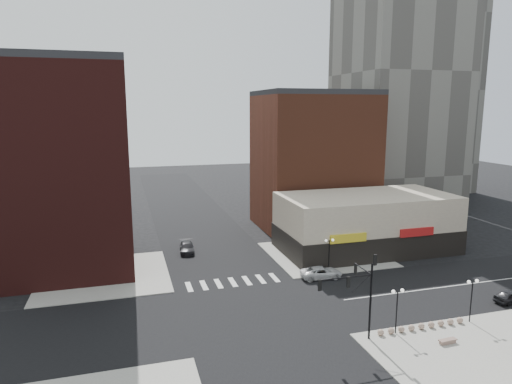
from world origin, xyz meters
name	(u,v)px	position (x,y,z in m)	size (l,w,h in m)	color
ground	(253,312)	(0.00, 0.00, 0.00)	(240.00, 240.00, 0.00)	black
road_ew	(253,312)	(0.00, 0.00, 0.01)	(200.00, 14.00, 0.02)	black
road_ns	(253,312)	(0.00, 0.00, 0.01)	(14.00, 200.00, 0.02)	black
sidewalk_nw	(105,276)	(-14.50, 14.50, 0.06)	(15.00, 15.00, 0.12)	gray
sidewalk_ne	(325,254)	(14.50, 14.50, 0.06)	(15.00, 15.00, 0.12)	gray
sidewalk_se	(492,360)	(16.00, -14.00, 0.06)	(18.00, 14.00, 0.12)	gray
building_nw	(61,171)	(-19.00, 18.50, 12.50)	(16.00, 15.00, 25.00)	#3B1412
building_ne_midrise	(313,162)	(19.00, 29.50, 11.00)	(18.00, 15.00, 22.00)	brown
tower_far	(432,17)	(60.00, 56.00, 41.00)	(18.00, 18.00, 82.00)	#47443F
building_ne_row	(366,227)	(21.00, 15.00, 3.30)	(24.20, 12.20, 8.00)	beige
traffic_signal	(359,286)	(7.24, -7.83, 4.96)	(5.59, 3.09, 7.77)	black
street_lamp_se_a	(397,300)	(11.00, -8.00, 3.29)	(1.22, 0.32, 4.16)	black
street_lamp_se_b	(472,290)	(19.00, -8.00, 3.29)	(1.22, 0.32, 4.16)	black
street_lamp_ne	(329,247)	(12.00, 8.00, 3.29)	(1.22, 0.32, 4.16)	black
bollard_row	(421,326)	(13.70, -8.00, 0.40)	(8.97, 0.57, 0.57)	gray
white_suv	(321,273)	(10.32, 6.50, 0.69)	(2.29, 4.96, 1.38)	silver
dark_sedan_east	(511,296)	(26.48, -5.40, 0.66)	(1.55, 3.85, 1.31)	black
dark_sedan_north	(187,248)	(-3.68, 20.93, 0.70)	(1.96, 4.81, 1.40)	black
stone_bench	(448,341)	(14.24, -10.86, 0.32)	(1.66, 0.59, 0.38)	#876A5D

